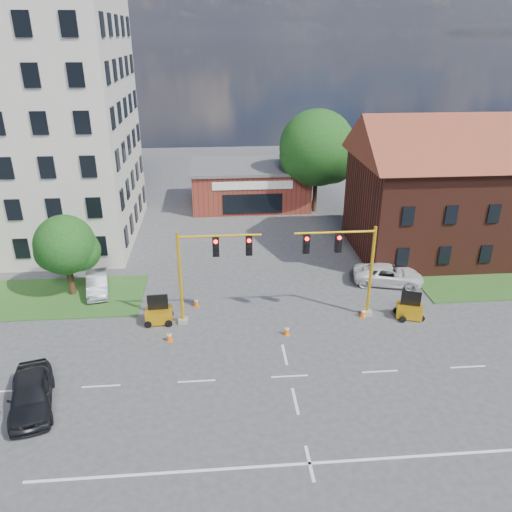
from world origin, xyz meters
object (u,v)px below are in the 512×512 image
trailer_west (159,314)px  trailer_east (409,310)px  pickup_white (388,275)px  sedan_dark (31,393)px  signal_mast_east (347,261)px  signal_mast_west (207,266)px

trailer_west → trailer_east: size_ratio=1.03×
trailer_west → pickup_white: (16.34, 4.11, 0.11)m
trailer_east → pickup_white: (0.20, 4.86, 0.14)m
trailer_west → sedan_dark: size_ratio=0.39×
trailer_west → pickup_white: 16.85m
signal_mast_east → trailer_west: (-11.88, 0.17, -3.33)m
signal_mast_east → trailer_west: bearing=179.2°
signal_mast_west → pickup_white: 14.21m
trailer_west → sedan_dark: (-5.48, -7.50, 0.24)m
pickup_white → trailer_west: bearing=117.2°
signal_mast_east → pickup_white: signal_mast_east is taller
signal_mast_west → sedan_dark: signal_mast_west is taller
signal_mast_east → trailer_west: size_ratio=3.27×
sedan_dark → signal_mast_west: bearing=25.9°
signal_mast_west → trailer_west: size_ratio=3.27×
signal_mast_west → pickup_white: signal_mast_west is taller
signal_mast_west → trailer_west: bearing=177.0°
pickup_white → signal_mast_west: bearing=121.0°
signal_mast_west → signal_mast_east: bearing=0.0°
trailer_east → signal_mast_west: bearing=-164.4°
signal_mast_east → sedan_dark: signal_mast_east is taller
trailer_east → pickup_white: size_ratio=0.36×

